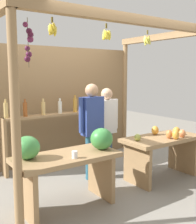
% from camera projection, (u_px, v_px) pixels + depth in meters
% --- Properties ---
extents(ground_plane, '(12.00, 12.00, 0.00)m').
position_uv_depth(ground_plane, '(91.00, 175.00, 4.78)').
color(ground_plane, gray).
rests_on(ground_plane, ground).
extents(market_stall, '(3.35, 2.18, 2.50)m').
position_uv_depth(market_stall, '(75.00, 90.00, 4.98)').
color(market_stall, '#99754C').
rests_on(market_stall, ground).
extents(fruit_counter_left, '(1.36, 0.65, 1.00)m').
position_uv_depth(fruit_counter_left, '(67.00, 160.00, 3.57)').
color(fruit_counter_left, '#99754C').
rests_on(fruit_counter_left, ground).
extents(fruit_counter_right, '(1.36, 0.64, 0.86)m').
position_uv_depth(fruit_counter_right, '(162.00, 147.00, 4.58)').
color(fruit_counter_right, '#99754C').
rests_on(fruit_counter_right, ground).
extents(bottle_shelf_unit, '(2.15, 0.22, 1.34)m').
position_uv_depth(bottle_shelf_unit, '(60.00, 123.00, 5.19)').
color(bottle_shelf_unit, '#99754C').
rests_on(bottle_shelf_unit, ground).
extents(vendor_man, '(0.48, 0.21, 1.58)m').
position_uv_depth(vendor_man, '(92.00, 123.00, 4.51)').
color(vendor_man, '#285C73').
rests_on(vendor_man, ground).
extents(vendor_woman, '(0.48, 0.20, 1.49)m').
position_uv_depth(vendor_woman, '(107.00, 123.00, 4.88)').
color(vendor_woman, '#334D6D').
rests_on(vendor_woman, ground).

